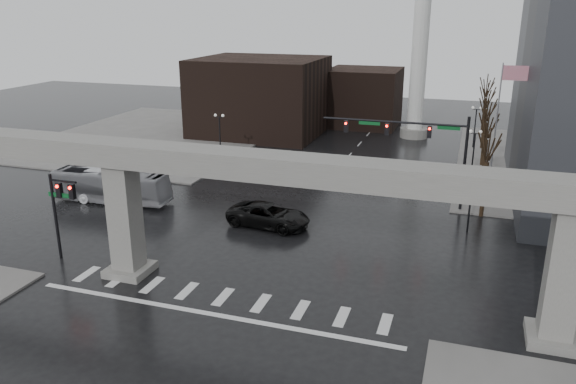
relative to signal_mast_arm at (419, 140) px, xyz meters
name	(u,v)px	position (x,y,z in m)	size (l,w,h in m)	color
ground	(230,289)	(-8.99, -18.80, -5.83)	(160.00, 160.00, 0.00)	black
sidewalk_nw	(160,136)	(-34.99, 17.20, -5.75)	(28.00, 36.00, 0.15)	slate
elevated_guideway	(247,183)	(-7.73, -18.80, 1.05)	(48.00, 2.60, 8.70)	gray
building_far_left	(260,96)	(-22.99, 23.20, -0.83)	(16.00, 14.00, 10.00)	black
building_far_mid	(363,97)	(-10.99, 33.20, -1.83)	(10.00, 10.00, 8.00)	black
smokestack	(421,32)	(-2.99, 27.20, 7.52)	(3.60, 3.60, 30.00)	silver
signal_mast_arm	(419,140)	(0.00, 0.00, 0.00)	(12.12, 0.43, 8.00)	black
signal_left_pole	(60,203)	(-21.24, -18.30, -1.76)	(2.30, 0.30, 6.00)	black
flagpole_assembly	(501,117)	(6.30, 3.20, 1.70)	(2.06, 0.12, 12.00)	silver
lamp_right_0	(472,189)	(4.51, -4.80, -2.36)	(1.22, 0.32, 5.11)	black
lamp_right_1	(474,147)	(4.51, 9.20, -2.36)	(1.22, 0.32, 5.11)	black
lamp_right_2	(476,120)	(4.51, 23.20, -2.36)	(1.22, 0.32, 5.11)	black
lamp_left_0	(153,160)	(-22.49, -4.80, -2.36)	(1.22, 0.32, 5.11)	black
lamp_left_1	(220,129)	(-22.49, 9.20, -2.36)	(1.22, 0.32, 5.11)	black
lamp_left_2	(264,108)	(-22.49, 23.20, -2.36)	(1.22, 0.32, 5.11)	black
tree_right_0	(485,184)	(5.54, -0.78, -3.04)	(1.09, 1.58, 7.50)	black
tree_right_1	(485,159)	(5.54, 7.22, -2.98)	(1.09, 1.61, 7.67)	black
tree_right_2	(484,140)	(5.54, 15.22, -2.91)	(1.10, 1.63, 7.85)	black
tree_right_3	(484,125)	(5.54, 23.22, -2.85)	(1.11, 1.66, 8.02)	black
tree_right_4	(484,113)	(5.54, 31.22, -2.79)	(1.12, 1.69, 8.19)	black
pickup_truck	(269,215)	(-10.29, -8.37, -4.92)	(3.00, 6.52, 1.81)	black
city_bus	(111,186)	(-25.40, -7.24, -4.35)	(2.49, 10.65, 2.97)	#B7B7BC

